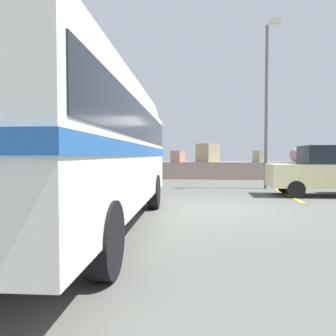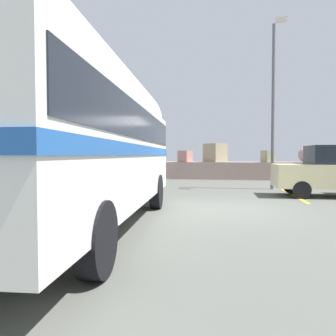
{
  "view_description": "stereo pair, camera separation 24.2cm",
  "coord_description": "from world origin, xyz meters",
  "views": [
    {
      "loc": [
        -0.3,
        -9.2,
        1.53
      ],
      "look_at": [
        -1.21,
        -2.12,
        1.25
      ],
      "focal_mm": 34.55,
      "sensor_mm": 36.0,
      "label": 1
    },
    {
      "loc": [
        -0.06,
        -9.17,
        1.53
      ],
      "look_at": [
        -1.21,
        -2.12,
        1.25
      ],
      "focal_mm": 34.55,
      "sensor_mm": 36.0,
      "label": 2
    }
  ],
  "objects": [
    {
      "name": "parked_car_nearest",
      "position": [
        4.03,
        3.32,
        0.97
      ],
      "size": [
        4.12,
        1.77,
        1.86
      ],
      "rotation": [
        0.0,
        0.0,
        1.58
      ],
      "color": "black",
      "rests_on": "ground"
    },
    {
      "name": "vintage_coach",
      "position": [
        -2.8,
        -2.92,
        2.05
      ],
      "size": [
        2.93,
        8.71,
        3.7
      ],
      "rotation": [
        0.0,
        0.0,
        0.06
      ],
      "color": "black",
      "rests_on": "ground"
    },
    {
      "name": "breakwater",
      "position": [
        0.0,
        11.83,
        0.73
      ],
      "size": [
        31.36,
        2.28,
        2.45
      ],
      "color": "gray",
      "rests_on": "ground"
    },
    {
      "name": "ground",
      "position": [
        0.0,
        0.0,
        0.01
      ],
      "size": [
        32.0,
        26.0,
        0.02
      ],
      "color": "#4F514B"
    },
    {
      "name": "lamp_post",
      "position": [
        2.23,
        5.64,
        4.05
      ],
      "size": [
        0.48,
        0.83,
        7.27
      ],
      "color": "#5B5B60",
      "rests_on": "ground"
    }
  ]
}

